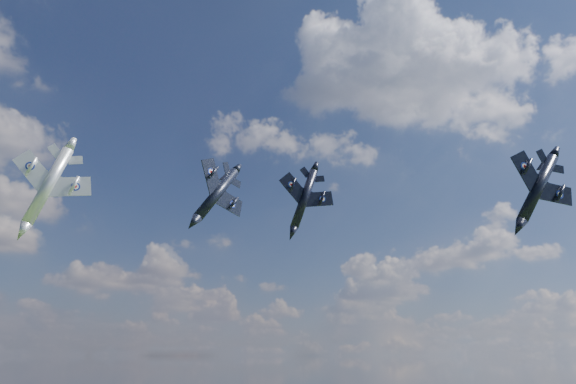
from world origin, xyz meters
TOP-DOWN VIEW (x-y plane):
  - jet_lead_navy at (-9.13, 14.59)m, footprint 12.18×15.33m
  - jet_right_navy at (28.76, -8.17)m, footprint 16.59×19.29m
  - jet_high_navy at (10.19, 20.30)m, footprint 14.55×16.74m
  - jet_left_silver at (-28.10, 21.01)m, footprint 13.84×16.21m

SIDE VIEW (x-z plane):
  - jet_left_silver at x=-28.10m, z-range 77.38..83.51m
  - jet_lead_navy at x=-9.13m, z-range 77.14..85.50m
  - jet_right_navy at x=28.76m, z-range 79.00..88.30m
  - jet_high_navy at x=10.19m, z-range 82.17..88.30m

